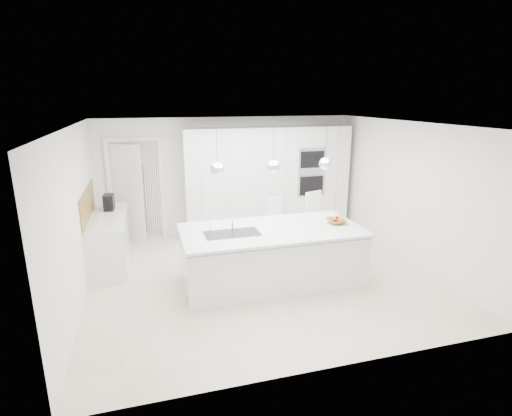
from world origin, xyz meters
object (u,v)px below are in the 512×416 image
object	(u,v)px
fruit_bowl	(336,221)
bar_stool_left	(277,229)
espresso_machine	(109,202)
bar_stool_right	(316,225)
island_base	(272,258)

from	to	relation	value
fruit_bowl	bar_stool_left	bearing A→B (deg)	125.72
espresso_machine	bar_stool_left	world-z (taller)	espresso_machine
bar_stool_left	bar_stool_right	bearing A→B (deg)	-23.61
bar_stool_right	island_base	bearing A→B (deg)	-161.94
island_base	bar_stool_right	world-z (taller)	bar_stool_right
bar_stool_right	fruit_bowl	bearing A→B (deg)	-113.54
island_base	bar_stool_left	size ratio (longest dim) A/B	2.50
island_base	bar_stool_right	xyz separation A→B (m)	(1.16, 0.92, 0.16)
bar_stool_right	bar_stool_left	bearing A→B (deg)	154.33
fruit_bowl	espresso_machine	size ratio (longest dim) A/B	1.10
bar_stool_left	island_base	bearing A→B (deg)	-131.18
espresso_machine	bar_stool_left	xyz separation A→B (m)	(2.95, -0.92, -0.48)
island_base	espresso_machine	size ratio (longest dim) A/B	9.70
fruit_bowl	bar_stool_right	size ratio (longest dim) A/B	0.27
bar_stool_left	bar_stool_right	distance (m)	0.75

